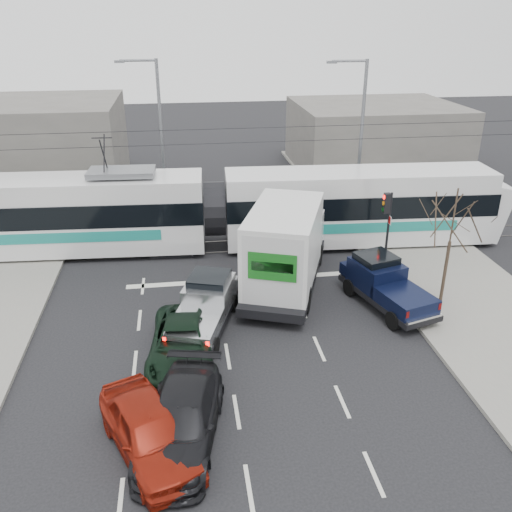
{
  "coord_description": "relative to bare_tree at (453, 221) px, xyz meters",
  "views": [
    {
      "loc": [
        -2.98,
        -16.32,
        11.4
      ],
      "look_at": [
        -0.01,
        4.63,
        1.8
      ],
      "focal_mm": 38.0,
      "sensor_mm": 36.0,
      "label": 1
    }
  ],
  "objects": [
    {
      "name": "green_car",
      "position": [
        -10.9,
        -2.4,
        -3.12
      ],
      "size": [
        2.65,
        5.02,
        1.35
      ],
      "primitive_type": "imported",
      "rotation": [
        0.0,
        0.0,
        -0.09
      ],
      "color": "black",
      "rests_on": "ground"
    },
    {
      "name": "street_lamp_near",
      "position": [
        -0.29,
        11.5,
        1.32
      ],
      "size": [
        2.38,
        0.25,
        9.0
      ],
      "color": "slate",
      "rests_on": "ground"
    },
    {
      "name": "catenary",
      "position": [
        -7.6,
        7.5,
        0.09
      ],
      "size": [
        60.0,
        0.2,
        7.0
      ],
      "color": "black",
      "rests_on": "ground"
    },
    {
      "name": "street_lamp_far",
      "position": [
        -11.79,
        13.5,
        1.32
      ],
      "size": [
        2.38,
        0.25,
        9.0
      ],
      "color": "slate",
      "rests_on": "ground"
    },
    {
      "name": "sidewalk_right",
      "position": [
        1.4,
        -2.5,
        -3.72
      ],
      "size": [
        6.0,
        60.0,
        0.15
      ],
      "primitive_type": "cube",
      "color": "gray",
      "rests_on": "ground"
    },
    {
      "name": "navy_pickup",
      "position": [
        -2.44,
        0.41,
        -2.79
      ],
      "size": [
        3.03,
        5.1,
        2.02
      ],
      "rotation": [
        0.0,
        0.0,
        0.28
      ],
      "color": "black",
      "rests_on": "ground"
    },
    {
      "name": "building_right",
      "position": [
        4.4,
        21.5,
        -1.29
      ],
      "size": [
        12.0,
        10.0,
        5.0
      ],
      "primitive_type": "cube",
      "color": "slate",
      "rests_on": "ground"
    },
    {
      "name": "box_truck",
      "position": [
        -6.2,
        2.57,
        -1.85
      ],
      "size": [
        5.26,
        8.32,
        3.93
      ],
      "rotation": [
        0.0,
        0.0,
        -0.35
      ],
      "color": "black",
      "rests_on": "ground"
    },
    {
      "name": "bare_tree",
      "position": [
        0.0,
        0.0,
        0.0
      ],
      "size": [
        2.4,
        2.4,
        5.0
      ],
      "color": "#47382B",
      "rests_on": "ground"
    },
    {
      "name": "traffic_signal",
      "position": [
        -1.13,
        4.0,
        -1.05
      ],
      "size": [
        0.44,
        0.44,
        3.6
      ],
      "color": "black",
      "rests_on": "ground"
    },
    {
      "name": "red_car",
      "position": [
        -11.88,
        -6.85,
        -3.02
      ],
      "size": [
        3.47,
        4.9,
        1.55
      ],
      "primitive_type": "imported",
      "rotation": [
        0.0,
        0.0,
        0.4
      ],
      "color": "maroon",
      "rests_on": "ground"
    },
    {
      "name": "tram",
      "position": [
        -9.05,
        7.45,
        -1.7
      ],
      "size": [
        28.95,
        4.44,
        5.89
      ],
      "rotation": [
        0.0,
        0.0,
        -0.05
      ],
      "color": "silver",
      "rests_on": "ground"
    },
    {
      "name": "silver_pickup",
      "position": [
        -9.93,
        -0.23,
        -2.86
      ],
      "size": [
        3.25,
        5.45,
        1.88
      ],
      "rotation": [
        0.0,
        0.0,
        -0.31
      ],
      "color": "black",
      "rests_on": "ground"
    },
    {
      "name": "dark_car",
      "position": [
        -10.99,
        -6.5,
        -3.06
      ],
      "size": [
        3.06,
        5.37,
        1.47
      ],
      "primitive_type": "imported",
      "rotation": [
        0.0,
        0.0,
        -0.21
      ],
      "color": "black",
      "rests_on": "ground"
    },
    {
      "name": "building_left",
      "position": [
        -21.6,
        19.5,
        -0.79
      ],
      "size": [
        14.0,
        10.0,
        6.0
      ],
      "primitive_type": "cube",
      "color": "slate",
      "rests_on": "ground"
    },
    {
      "name": "ground",
      "position": [
        -7.6,
        -2.5,
        -3.79
      ],
      "size": [
        120.0,
        120.0,
        0.0
      ],
      "primitive_type": "plane",
      "color": "black",
      "rests_on": "ground"
    },
    {
      "name": "rails",
      "position": [
        -7.6,
        7.5,
        -3.78
      ],
      "size": [
        60.0,
        1.6,
        0.03
      ],
      "primitive_type": "cube",
      "color": "#33302D",
      "rests_on": "ground"
    }
  ]
}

